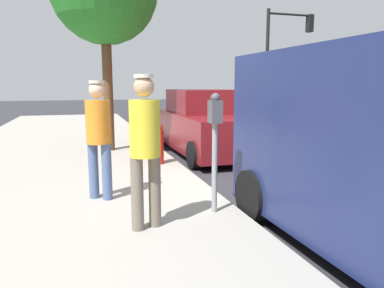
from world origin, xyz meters
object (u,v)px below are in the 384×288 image
Objects in this scene: pedestrian_in_yellow at (145,142)px; pedestrian_in_orange at (99,132)px; parked_sedan_behind at (206,124)px; fire_hydrant at (158,144)px; parking_meter_near at (215,133)px; traffic_light_corner at (283,47)px.

pedestrian_in_orange is (0.44, -1.27, -0.04)m from pedestrian_in_yellow.
parked_sedan_behind is (-2.90, -3.71, -0.36)m from pedestrian_in_orange.
pedestrian_in_yellow is 3.49m from fire_hydrant.
pedestrian_in_yellow is (0.93, 0.28, -0.03)m from parking_meter_near.
traffic_light_corner reaches higher than pedestrian_in_yellow.
fire_hydrant is (-0.83, -3.34, -0.58)m from pedestrian_in_yellow.
pedestrian_in_yellow reaches higher than parking_meter_near.
parking_meter_near is 3.13m from fire_hydrant.
parking_meter_near is at bearing 55.92° from traffic_light_corner.
pedestrian_in_orange is 4.72m from parked_sedan_behind.
traffic_light_corner is (-6.11, -6.59, 2.77)m from parked_sedan_behind.
pedestrian_in_yellow is 1.03× the size of pedestrian_in_orange.
parking_meter_near is 1.77× the size of fire_hydrant.
pedestrian_in_yellow is at bearing 16.52° from parking_meter_near.
pedestrian_in_yellow is 5.56m from parked_sedan_behind.
traffic_light_corner reaches higher than parking_meter_near.
parking_meter_near is 4.96m from parked_sedan_behind.
traffic_light_corner is at bearing -133.27° from fire_hydrant.
parking_meter_near is at bearing 91.87° from fire_hydrant.
traffic_light_corner is 11.67m from fire_hydrant.
pedestrian_in_yellow is 0.39× the size of parked_sedan_behind.
traffic_light_corner is at bearing -131.17° from pedestrian_in_orange.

